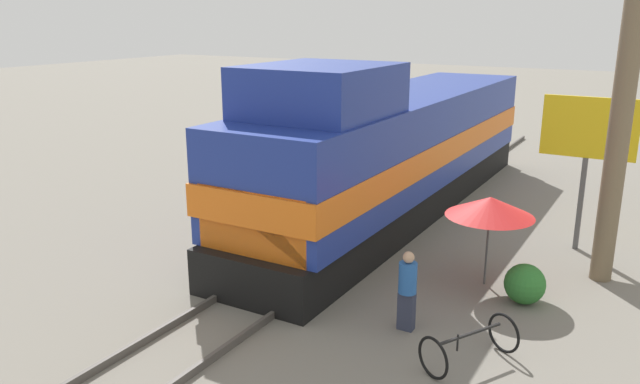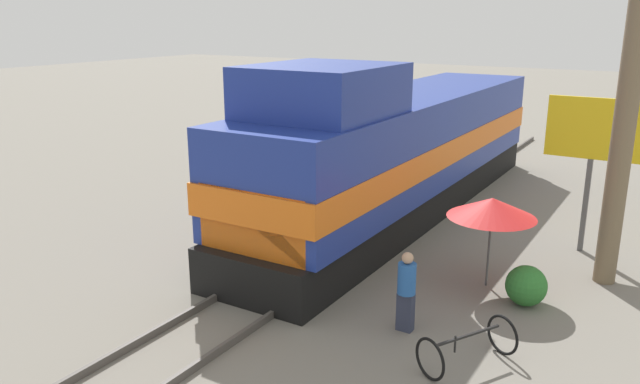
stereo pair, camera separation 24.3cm
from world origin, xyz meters
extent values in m
plane|color=slate|center=(0.00, 0.00, 0.00)|extent=(120.00, 120.00, 0.00)
cube|color=#4C4742|center=(-0.72, 0.00, 0.07)|extent=(0.08, 33.86, 0.15)
cube|color=#4C4742|center=(0.72, 0.00, 0.07)|extent=(0.08, 33.86, 0.15)
cube|color=black|center=(0.00, 3.39, 0.51)|extent=(2.82, 15.45, 1.02)
cube|color=navy|center=(0.00, 3.39, 2.26)|extent=(3.07, 14.83, 2.49)
cube|color=orange|center=(0.00, 3.39, 2.01)|extent=(3.11, 14.98, 0.70)
cube|color=orange|center=(0.00, -2.94, 1.70)|extent=(2.61, 2.16, 1.37)
cube|color=navy|center=(0.00, -1.24, 4.07)|extent=(2.88, 3.40, 1.14)
cylinder|color=#726047|center=(5.99, 0.94, 4.44)|extent=(0.46, 0.46, 8.89)
cylinder|color=#4C4C4C|center=(3.82, -0.65, 0.94)|extent=(0.05, 0.05, 1.89)
cone|color=red|center=(3.82, -0.65, 1.78)|extent=(1.88, 1.88, 0.42)
cube|color=#595959|center=(5.20, 2.67, 1.18)|extent=(0.12, 0.12, 2.35)
cube|color=yellow|center=(5.20, 2.67, 3.09)|extent=(2.20, 0.08, 1.47)
sphere|color=#2D722D|center=(4.78, -1.17, 0.42)|extent=(0.83, 0.83, 0.83)
cube|color=#2D3347|center=(3.12, -3.43, 0.37)|extent=(0.30, 0.20, 0.75)
cylinder|color=#2659A5|center=(3.12, -3.43, 1.04)|extent=(0.34, 0.34, 0.59)
sphere|color=tan|center=(3.12, -3.43, 1.44)|extent=(0.22, 0.22, 0.22)
torus|color=black|center=(4.13, -4.74, 0.36)|extent=(0.65, 0.39, 0.72)
torus|color=black|center=(4.91, -3.33, 0.36)|extent=(0.65, 0.39, 0.72)
cube|color=black|center=(4.52, -4.03, 0.57)|extent=(0.69, 1.21, 0.04)
cylinder|color=black|center=(4.38, -4.28, 0.48)|extent=(0.04, 0.04, 0.30)
camera|label=1|loc=(7.05, -13.39, 5.68)|focal=35.00mm
camera|label=2|loc=(7.26, -13.27, 5.68)|focal=35.00mm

